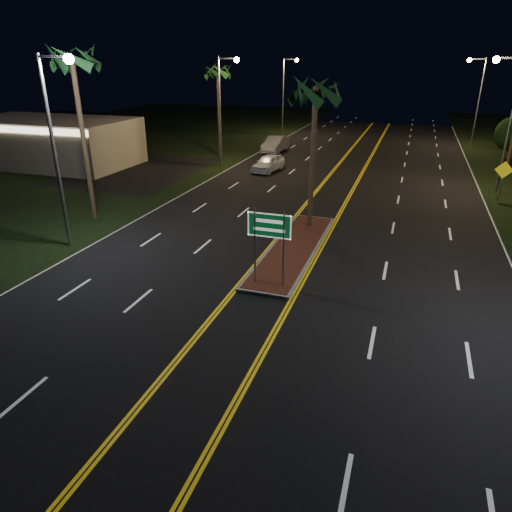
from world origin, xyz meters
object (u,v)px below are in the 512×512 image
at_px(highway_sign, 269,233).
at_px(streetlight_left_near, 58,132).
at_px(commercial_building, 49,142).
at_px(streetlight_left_mid, 224,100).
at_px(streetlight_right_far, 477,92).
at_px(warning_sign, 503,175).
at_px(streetlight_right_mid, 507,110).
at_px(palm_left_far, 218,72).
at_px(palm_median, 316,91).
at_px(palm_left_near, 72,61).
at_px(car_near, 268,162).
at_px(car_far, 275,143).
at_px(streetlight_left_far, 286,88).
at_px(median_island, 294,249).

bearing_deg(highway_sign, streetlight_left_near, 173.53).
relative_size(commercial_building, streetlight_left_mid, 1.67).
bearing_deg(streetlight_right_far, warning_sign, -89.52).
relative_size(streetlight_right_mid, palm_left_far, 1.02).
distance_m(streetlight_right_mid, palm_median, 15.73).
relative_size(palm_median, palm_left_far, 0.94).
bearing_deg(streetlight_left_mid, highway_sign, -63.41).
relative_size(palm_left_near, car_near, 2.03).
height_order(palm_left_near, car_far, palm_left_near).
height_order(streetlight_left_near, streetlight_left_far, same).
xyz_separation_m(palm_median, warning_sign, (10.80, 9.15, -5.50)).
distance_m(median_island, streetlight_left_mid, 20.80).
height_order(median_island, warning_sign, warning_sign).
height_order(palm_left_far, car_far, palm_left_far).
xyz_separation_m(median_island, streetlight_left_near, (-10.61, -3.00, 5.57)).
relative_size(streetlight_right_far, car_far, 1.63).
bearing_deg(streetlight_right_mid, streetlight_left_far, 133.97).
bearing_deg(palm_left_far, car_near, -35.38).
relative_size(streetlight_left_near, palm_left_far, 1.02).
relative_size(commercial_building, streetlight_right_far, 1.67).
xyz_separation_m(streetlight_right_far, car_near, (-17.10, -18.48, -4.85)).
bearing_deg(streetlight_left_near, highway_sign, -6.47).
bearing_deg(car_far, streetlight_left_far, 102.02).
relative_size(streetlight_left_far, palm_left_far, 1.02).
height_order(palm_left_near, warning_sign, palm_left_near).
relative_size(highway_sign, warning_sign, 1.19).
bearing_deg(car_near, streetlight_left_near, -93.53).
bearing_deg(palm_left_near, streetlight_right_mid, 31.20).
bearing_deg(warning_sign, palm_median, -132.04).
xyz_separation_m(streetlight_left_mid, palm_median, (10.61, -13.50, 1.62)).
xyz_separation_m(palm_left_near, car_far, (4.06, 24.23, -7.76)).
bearing_deg(palm_left_near, warning_sign, 26.57).
height_order(streetlight_left_mid, streetlight_left_far, same).
xyz_separation_m(streetlight_right_far, car_far, (-19.05, -9.77, -4.74)).
distance_m(commercial_building, car_far, 21.43).
bearing_deg(streetlight_right_mid, car_far, 151.77).
bearing_deg(streetlight_left_far, streetlight_left_mid, -90.00).
bearing_deg(highway_sign, palm_left_near, 157.40).
bearing_deg(streetlight_right_far, commercial_building, -148.99).
bearing_deg(palm_median, streetlight_left_mid, 128.17).
relative_size(commercial_building, streetlight_right_mid, 1.67).
bearing_deg(car_far, palm_left_far, -134.33).
xyz_separation_m(highway_sign, warning_sign, (10.80, 16.86, -0.63)).
height_order(streetlight_left_far, car_far, streetlight_left_far).
height_order(streetlight_left_near, palm_median, streetlight_left_near).
bearing_deg(warning_sign, streetlight_left_mid, 176.20).
bearing_deg(streetlight_left_far, car_near, -78.62).
xyz_separation_m(streetlight_left_near, streetlight_right_mid, (21.23, 18.00, 0.00)).
relative_size(streetlight_left_near, car_near, 1.86).
relative_size(highway_sign, palm_left_far, 0.36).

